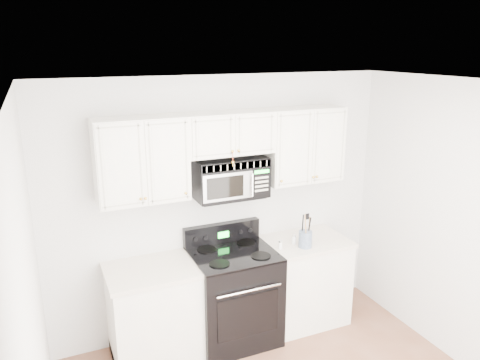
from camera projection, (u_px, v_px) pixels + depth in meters
room at (317, 284)px, 3.17m from camera, size 3.51×3.51×2.61m
base_cabinet_left at (156, 316)px, 4.37m from camera, size 0.86×0.65×0.92m
base_cabinet_right at (303, 282)px, 4.99m from camera, size 0.86×0.65×0.92m
range at (233, 294)px, 4.63m from camera, size 0.80×0.73×1.13m
upper_cabinets at (228, 148)px, 4.39m from camera, size 2.44×0.37×0.75m
microwave at (230, 178)px, 4.46m from camera, size 0.70×0.40×0.39m
utensil_crock at (305, 239)px, 4.65m from camera, size 0.13×0.13×0.35m
shaker_salt at (280, 245)px, 4.61m from camera, size 0.04×0.04×0.09m
shaker_pepper at (294, 239)px, 4.73m from camera, size 0.04×0.04×0.10m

